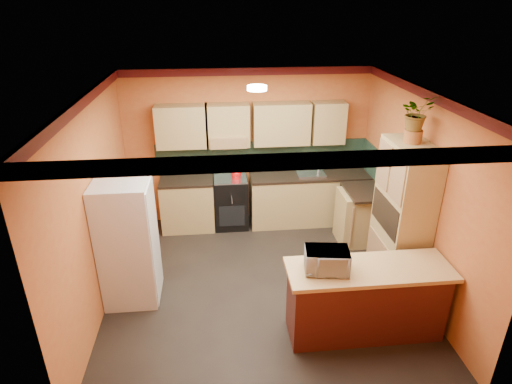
% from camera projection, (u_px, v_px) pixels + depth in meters
% --- Properties ---
extents(room_shell, '(4.24, 4.24, 2.72)m').
position_uv_depth(room_shell, '(261.00, 138.00, 5.49)').
color(room_shell, black).
rests_on(room_shell, ground).
extents(base_cabinets_back, '(3.65, 0.60, 0.88)m').
position_uv_depth(base_cabinets_back, '(266.00, 201.00, 7.58)').
color(base_cabinets_back, '#A28A55').
rests_on(base_cabinets_back, ground).
extents(countertop_back, '(3.65, 0.62, 0.04)m').
position_uv_depth(countertop_back, '(266.00, 177.00, 7.39)').
color(countertop_back, black).
rests_on(countertop_back, base_cabinets_back).
extents(stove, '(0.58, 0.58, 0.91)m').
position_uv_depth(stove, '(231.00, 202.00, 7.52)').
color(stove, black).
rests_on(stove, ground).
extents(kettle, '(0.18, 0.18, 0.18)m').
position_uv_depth(kettle, '(236.00, 174.00, 7.25)').
color(kettle, red).
rests_on(kettle, stove).
extents(sink, '(0.48, 0.40, 0.03)m').
position_uv_depth(sink, '(311.00, 173.00, 7.45)').
color(sink, silver).
rests_on(sink, countertop_back).
extents(base_cabinets_right, '(0.60, 0.80, 0.88)m').
position_uv_depth(base_cabinets_right, '(363.00, 217.00, 7.02)').
color(base_cabinets_right, '#A28A55').
rests_on(base_cabinets_right, ground).
extents(countertop_right, '(0.62, 0.80, 0.04)m').
position_uv_depth(countertop_right, '(366.00, 192.00, 6.83)').
color(countertop_right, black).
rests_on(countertop_right, base_cabinets_right).
extents(fridge, '(0.68, 0.66, 1.70)m').
position_uv_depth(fridge, '(128.00, 243.00, 5.51)').
color(fridge, silver).
rests_on(fridge, ground).
extents(pantry, '(0.48, 0.90, 2.10)m').
position_uv_depth(pantry, '(402.00, 219.00, 5.67)').
color(pantry, '#A28A55').
rests_on(pantry, ground).
extents(fern_pot, '(0.22, 0.22, 0.16)m').
position_uv_depth(fern_pot, '(413.00, 136.00, 5.24)').
color(fern_pot, brown).
rests_on(fern_pot, pantry).
extents(fern, '(0.45, 0.41, 0.43)m').
position_uv_depth(fern, '(417.00, 113.00, 5.12)').
color(fern, '#A28A55').
rests_on(fern, fern_pot).
extents(breakfast_bar, '(1.80, 0.55, 0.88)m').
position_uv_depth(breakfast_bar, '(365.00, 302.00, 5.07)').
color(breakfast_bar, '#491113').
rests_on(breakfast_bar, ground).
extents(bar_top, '(1.90, 0.65, 0.05)m').
position_uv_depth(bar_top, '(370.00, 270.00, 4.88)').
color(bar_top, tan).
rests_on(bar_top, breakfast_bar).
extents(microwave, '(0.52, 0.39, 0.27)m').
position_uv_depth(microwave, '(327.00, 260.00, 4.76)').
color(microwave, silver).
rests_on(microwave, bar_top).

